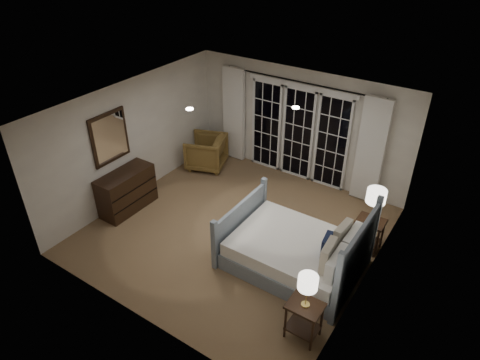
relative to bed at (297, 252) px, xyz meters
The scene contains 20 objects.
floor 1.47m from the bed, behind, with size 5.00×5.00×0.00m, color #936F4F.
ceiling 2.61m from the bed, behind, with size 5.00×5.00×0.00m, color white.
wall_left 4.03m from the bed, behind, with size 0.02×5.00×2.50m, color beige.
wall_right 1.44m from the bed, 12.24° to the left, with size 0.02×5.00×2.50m, color beige.
wall_back 3.22m from the bed, 117.39° to the left, with size 5.00×0.02×2.50m, color beige.
wall_front 2.83m from the bed, 122.03° to the right, with size 5.00×0.02×2.50m, color beige.
french_doors 3.14m from the bed, 117.74° to the left, with size 2.50×0.04×2.20m.
curtain_rod 3.56m from the bed, 118.27° to the left, with size 0.03×0.03×3.50m, color black.
curtain_left 4.11m from the bed, 139.55° to the left, with size 0.55×0.10×2.25m, color white.
curtain_right 2.75m from the bed, 84.91° to the left, with size 0.55×0.10×2.25m, color white.
downlight_a 2.40m from the bed, 126.46° to the left, with size 0.12×0.12×0.01m, color white.
downlight_b 2.96m from the bed, behind, with size 0.12×0.12×0.01m, color white.
bed is the anchor object (origin of this frame).
nightstand_left 1.44m from the bed, 58.89° to the right, with size 0.49×0.39×0.63m.
nightstand_right 1.42m from the bed, 53.03° to the left, with size 0.48×0.39×0.63m.
lamp_left 1.61m from the bed, 58.89° to the right, with size 0.27×0.27×0.53m.
lamp_right 1.63m from the bed, 53.03° to the left, with size 0.33×0.33×0.64m.
armchair 3.85m from the bed, 150.84° to the left, with size 0.84×0.87×0.79m, color brown.
dresser 3.67m from the bed, behind, with size 0.51×1.19×0.85m.
mirror 4.09m from the bed, behind, with size 0.05×0.85×1.00m.
Camera 1 is at (3.65, -5.32, 5.17)m, focal length 32.00 mm.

